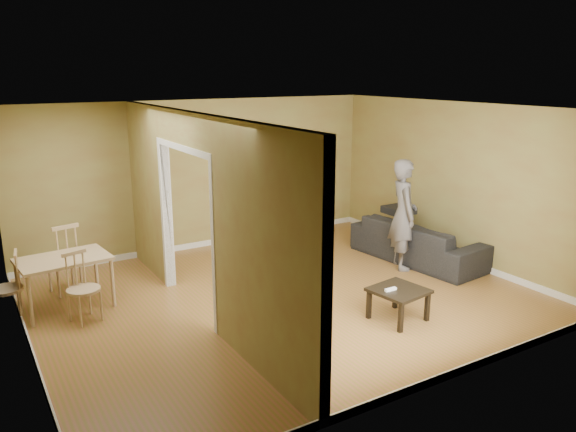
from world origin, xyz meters
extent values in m
plane|color=olive|center=(0.00, 0.00, 0.00)|extent=(6.50, 6.50, 0.00)
plane|color=white|center=(0.00, 0.00, 2.60)|extent=(6.50, 6.50, 0.00)
plane|color=#96974E|center=(0.00, 2.75, 1.30)|extent=(6.50, 0.00, 6.50)
plane|color=#96974E|center=(0.00, -2.75, 1.30)|extent=(6.50, 0.00, 6.50)
plane|color=#96974E|center=(-3.25, 0.00, 1.30)|extent=(0.00, 5.50, 5.50)
plane|color=#96974E|center=(3.25, 0.00, 1.30)|extent=(0.00, 5.50, 5.50)
cube|color=black|center=(1.50, 2.69, 1.90)|extent=(0.10, 0.10, 0.10)
imported|color=#2C2C2D|center=(2.70, 0.19, 0.44)|extent=(2.40, 1.23, 0.88)
imported|color=slate|center=(2.25, 0.08, 1.03)|extent=(0.93, 0.85, 2.06)
cube|color=white|center=(0.46, 2.56, 1.03)|extent=(0.02, 0.38, 2.06)
cube|color=white|center=(1.31, 2.56, 1.03)|extent=(0.02, 0.38, 2.06)
cube|color=white|center=(0.89, 2.73, 1.03)|extent=(0.87, 0.02, 2.06)
cube|color=white|center=(0.89, 2.56, 0.02)|extent=(0.83, 0.38, 0.02)
cube|color=white|center=(0.89, 2.56, 0.42)|extent=(0.83, 0.38, 0.02)
cube|color=white|center=(0.89, 2.56, 0.83)|extent=(0.83, 0.38, 0.02)
cube|color=white|center=(0.89, 2.56, 1.23)|extent=(0.83, 0.38, 0.02)
cube|color=white|center=(0.89, 2.56, 1.64)|extent=(0.83, 0.38, 0.02)
cube|color=white|center=(0.89, 2.56, 2.04)|extent=(0.83, 0.38, 0.02)
cube|color=#181B48|center=(0.85, 2.56, 0.54)|extent=(0.43, 0.28, 0.22)
cube|color=navy|center=(0.85, 2.56, 1.36)|extent=(0.44, 0.29, 0.23)
cube|color=navy|center=(0.87, 2.56, 1.59)|extent=(0.45, 0.29, 0.23)
cube|color=black|center=(0.88, -1.38, 0.39)|extent=(0.62, 0.62, 0.04)
cube|color=black|center=(0.62, -1.64, 0.19)|extent=(0.05, 0.05, 0.37)
cube|color=black|center=(1.13, -1.64, 0.19)|extent=(0.05, 0.05, 0.37)
cube|color=black|center=(0.62, -1.12, 0.19)|extent=(0.05, 0.05, 0.37)
cube|color=black|center=(1.13, -1.12, 0.19)|extent=(0.05, 0.05, 0.37)
cube|color=white|center=(0.75, -1.37, 0.43)|extent=(0.16, 0.04, 0.03)
cube|color=tan|center=(-2.66, 1.17, 0.68)|extent=(1.12, 0.75, 0.04)
cylinder|color=tan|center=(-3.17, 0.84, 0.33)|extent=(0.05, 0.05, 0.66)
cylinder|color=tan|center=(-2.14, 0.84, 0.33)|extent=(0.05, 0.05, 0.66)
cylinder|color=tan|center=(-3.17, 1.50, 0.33)|extent=(0.05, 0.05, 0.66)
cylinder|color=tan|center=(-2.14, 1.50, 0.33)|extent=(0.05, 0.05, 0.66)
camera|label=1|loc=(-3.72, -6.30, 3.08)|focal=35.00mm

